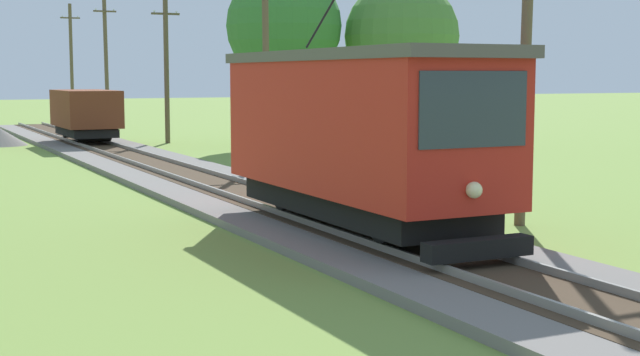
# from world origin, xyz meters

# --- Properties ---
(red_tram) EXTENTS (2.60, 8.54, 4.79)m
(red_tram) POSITION_xyz_m (0.00, 15.51, 2.19)
(red_tram) COLOR red
(red_tram) RESTS_ON rail_right
(freight_car) EXTENTS (2.40, 5.20, 2.31)m
(freight_car) POSITION_xyz_m (0.00, 42.50, 1.56)
(freight_car) COLOR brown
(freight_car) RESTS_ON rail_right
(utility_pole_near_tram) EXTENTS (1.40, 0.39, 8.45)m
(utility_pole_near_tram) POSITION_xyz_m (4.01, 15.27, 4.32)
(utility_pole_near_tram) COLOR brown
(utility_pole_near_tram) RESTS_ON ground
(utility_pole_mid) EXTENTS (1.40, 0.37, 7.26)m
(utility_pole_mid) POSITION_xyz_m (4.01, 30.04, 3.72)
(utility_pole_mid) COLOR brown
(utility_pole_mid) RESTS_ON ground
(utility_pole_far) EXTENTS (1.40, 0.27, 7.14)m
(utility_pole_far) POSITION_xyz_m (4.01, 42.74, 3.67)
(utility_pole_far) COLOR brown
(utility_pole_far) RESTS_ON ground
(utility_pole_distant) EXTENTS (1.40, 0.53, 8.20)m
(utility_pole_distant) POSITION_xyz_m (4.01, 55.75, 4.20)
(utility_pole_distant) COLOR brown
(utility_pole_distant) RESTS_ON ground
(utility_pole_horizon) EXTENTS (1.40, 0.26, 8.45)m
(utility_pole_horizon) POSITION_xyz_m (4.01, 66.92, 4.32)
(utility_pole_horizon) COLOR brown
(utility_pole_horizon) RESTS_ON ground
(tree_left_near) EXTENTS (5.44, 5.44, 7.89)m
(tree_left_near) POSITION_xyz_m (13.77, 36.80, 5.16)
(tree_left_near) COLOR #4C3823
(tree_left_near) RESTS_ON ground
(tree_right_near) EXTENTS (5.36, 5.36, 8.27)m
(tree_right_near) POSITION_xyz_m (8.36, 38.36, 5.58)
(tree_right_near) COLOR #4C3823
(tree_right_near) RESTS_ON ground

